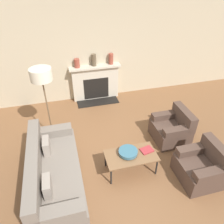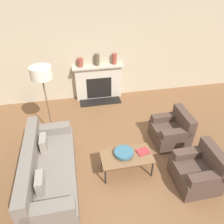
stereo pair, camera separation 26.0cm
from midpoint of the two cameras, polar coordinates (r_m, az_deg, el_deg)
The scene contains 13 objects.
ground_plane at distance 4.42m, azimuth 3.19°, elevation -15.75°, with size 18.00×18.00×0.00m, color brown.
wall_back at distance 6.17m, azimuth -3.54°, elevation 16.12°, with size 18.00×0.06×2.90m.
fireplace at distance 6.42m, azimuth -2.36°, elevation 7.70°, with size 1.44×0.59×1.03m.
couch at distance 4.20m, azimuth -14.53°, elevation -14.51°, with size 0.85×2.07×0.80m.
armchair_near at distance 4.42m, azimuth 23.27°, elevation -14.02°, with size 0.74×0.77×0.75m.
armchair_far at distance 5.10m, azimuth 16.76°, elevation -4.78°, with size 0.74×0.77×0.75m.
coffee_table at distance 4.21m, azimuth 5.64°, elevation -11.65°, with size 0.97×0.52×0.41m.
bowl at distance 4.17m, azimuth 4.92°, elevation -10.55°, with size 0.36×0.36×0.08m.
book at distance 4.29m, azimuth 9.84°, elevation -10.16°, with size 0.27×0.22×0.02m.
floor_lamp at distance 4.60m, azimuth -16.25°, elevation 8.53°, with size 0.44×0.44×1.72m.
mantel_vase_left at distance 6.12m, azimuth -7.09°, elevation 12.71°, with size 0.15×0.15×0.24m.
mantel_vase_center_left at distance 6.15m, azimuth -2.67°, elevation 13.47°, with size 0.13×0.13×0.32m.
mantel_vase_center_right at distance 6.24m, azimuth 1.83°, elevation 13.70°, with size 0.13×0.13×0.30m.
Camera 2 is at (-0.66, -2.74, 3.41)m, focal length 35.00 mm.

